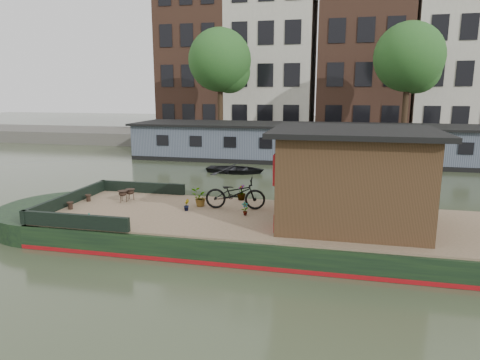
% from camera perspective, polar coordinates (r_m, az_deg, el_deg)
% --- Properties ---
extents(ground, '(120.00, 120.00, 0.00)m').
position_cam_1_polar(ground, '(11.75, 3.36, -8.04)').
color(ground, '#2D3321').
rests_on(ground, ground).
extents(houseboat_hull, '(14.01, 4.02, 0.60)m').
position_cam_1_polar(houseboat_hull, '(11.94, -2.98, -6.32)').
color(houseboat_hull, black).
rests_on(houseboat_hull, ground).
extents(houseboat_deck, '(11.80, 3.80, 0.05)m').
position_cam_1_polar(houseboat_deck, '(11.55, 3.39, -5.12)').
color(houseboat_deck, '#8A6D55').
rests_on(houseboat_deck, houseboat_hull).
extents(bow_bulwark, '(3.00, 4.00, 0.35)m').
position_cam_1_polar(bow_bulwark, '(13.27, -18.74, -2.61)').
color(bow_bulwark, black).
rests_on(bow_bulwark, houseboat_deck).
extents(cabin, '(4.00, 3.50, 2.42)m').
position_cam_1_polar(cabin, '(11.12, 14.66, 0.49)').
color(cabin, '#2F2212').
rests_on(cabin, houseboat_deck).
extents(bicycle, '(1.79, 0.81, 0.91)m').
position_cam_1_polar(bicycle, '(12.24, -0.64, -1.81)').
color(bicycle, black).
rests_on(bicycle, houseboat_deck).
extents(potted_plant_a, '(0.24, 0.23, 0.38)m').
position_cam_1_polar(potted_plant_a, '(11.67, 0.67, -3.83)').
color(potted_plant_a, brown).
rests_on(potted_plant_a, houseboat_deck).
extents(potted_plant_b, '(0.19, 0.22, 0.33)m').
position_cam_1_polar(potted_plant_b, '(12.22, -7.17, -3.34)').
color(potted_plant_b, brown).
rests_on(potted_plant_b, houseboat_deck).
extents(potted_plant_c, '(0.62, 0.60, 0.52)m').
position_cam_1_polar(potted_plant_c, '(12.60, -5.40, -2.37)').
color(potted_plant_c, '#AF3D32').
rests_on(potted_plant_c, houseboat_deck).
extents(potted_plant_d, '(0.37, 0.37, 0.48)m').
position_cam_1_polar(potted_plant_d, '(13.29, 0.18, -1.65)').
color(potted_plant_d, '#975C29').
rests_on(potted_plant_d, houseboat_deck).
extents(potted_plant_e, '(0.20, 0.19, 0.32)m').
position_cam_1_polar(potted_plant_e, '(11.44, -19.44, -5.01)').
color(potted_plant_e, '#A13A2F').
rests_on(potted_plant_e, houseboat_deck).
extents(brazier_front, '(0.42, 0.42, 0.35)m').
position_cam_1_polar(brazier_front, '(13.56, -15.35, -2.10)').
color(brazier_front, black).
rests_on(brazier_front, houseboat_deck).
extents(brazier_rear, '(0.36, 0.36, 0.35)m').
position_cam_1_polar(brazier_rear, '(13.72, -14.43, -1.89)').
color(brazier_rear, black).
rests_on(brazier_rear, houseboat_deck).
extents(bollard_port, '(0.18, 0.18, 0.21)m').
position_cam_1_polar(bollard_port, '(13.96, -19.56, -2.27)').
color(bollard_port, black).
rests_on(bollard_port, houseboat_deck).
extents(bollard_stbd, '(0.19, 0.19, 0.21)m').
position_cam_1_polar(bollard_stbd, '(13.22, -21.68, -3.19)').
color(bollard_stbd, black).
rests_on(bollard_stbd, houseboat_deck).
extents(dinghy, '(2.96, 2.17, 0.60)m').
position_cam_1_polar(dinghy, '(21.21, -0.60, 1.80)').
color(dinghy, black).
rests_on(dinghy, ground).
extents(far_houseboat, '(20.40, 4.40, 2.11)m').
position_cam_1_polar(far_houseboat, '(25.15, 8.73, 4.79)').
color(far_houseboat, '#4F5869').
rests_on(far_houseboat, ground).
extents(quay, '(60.00, 6.00, 0.90)m').
position_cam_1_polar(quay, '(31.66, 9.59, 5.24)').
color(quay, '#47443F').
rests_on(quay, ground).
extents(townhouse_row, '(27.25, 8.00, 16.50)m').
position_cam_1_polar(townhouse_row, '(38.64, 10.89, 17.42)').
color(townhouse_row, brown).
rests_on(townhouse_row, ground).
extents(tree_left, '(4.40, 4.40, 7.40)m').
position_cam_1_polar(tree_left, '(31.13, -2.41, 15.32)').
color(tree_left, '#332316').
rests_on(tree_left, quay).
extents(tree_right, '(4.40, 4.40, 7.40)m').
position_cam_1_polar(tree_right, '(30.35, 21.83, 14.60)').
color(tree_right, '#332316').
rests_on(tree_right, quay).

